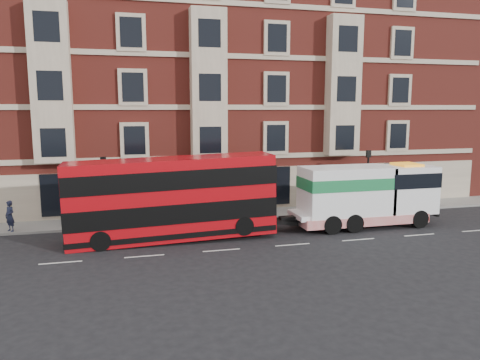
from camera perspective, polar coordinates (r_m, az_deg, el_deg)
name	(u,v)px	position (r m, az deg, el deg)	size (l,w,h in m)	color
ground	(221,250)	(24.98, -2.28, -8.56)	(120.00, 120.00, 0.00)	black
sidewalk	(198,217)	(32.08, -5.14, -4.55)	(90.00, 3.00, 0.15)	slate
victorian_terrace	(187,75)	(38.80, -6.47, 12.58)	(45.00, 12.00, 20.40)	maroon
lamp_post_west	(104,186)	(29.91, -16.21, -0.75)	(0.35, 0.15, 4.35)	black
lamp_post_east	(368,176)	(34.41, 15.29, 0.49)	(0.35, 0.15, 4.35)	black
double_decker_bus	(172,197)	(26.61, -8.30, -2.07)	(11.56, 2.65, 4.68)	#B30910
tow_truck	(364,195)	(30.41, 14.94, -1.75)	(9.25, 2.73, 3.86)	white
pedestrian	(10,216)	(31.06, -26.25, -3.96)	(0.68, 0.45, 1.86)	#1C2038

